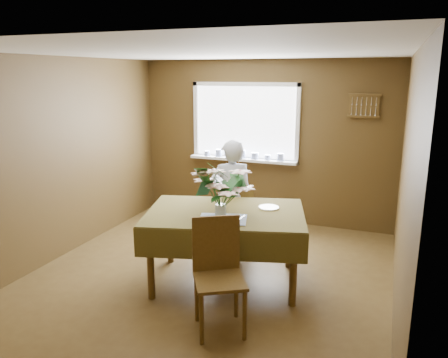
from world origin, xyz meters
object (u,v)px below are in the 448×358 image
at_px(chair_near, 218,269).
at_px(seated_woman, 231,198).
at_px(dining_table, 225,220).
at_px(chair_far, 236,215).
at_px(flower_bouquet, 221,187).

height_order(chair_near, seated_woman, seated_woman).
relative_size(dining_table, chair_far, 2.13).
xyz_separation_m(dining_table, chair_far, (-0.17, 0.84, -0.22)).
xyz_separation_m(chair_far, chair_near, (0.42, -1.68, 0.05)).
height_order(seated_woman, flower_bouquet, seated_woman).
height_order(dining_table, chair_far, chair_far).
bearing_deg(dining_table, chair_near, -88.65).
bearing_deg(chair_far, dining_table, 66.22).
height_order(chair_far, seated_woman, seated_woman).
distance_m(chair_near, flower_bouquet, 0.89).
bearing_deg(chair_far, chair_near, 68.84).
relative_size(chair_far, flower_bouquet, 1.56).
bearing_deg(chair_far, seated_woman, 31.98).
distance_m(chair_far, chair_near, 1.73).
xyz_separation_m(chair_far, flower_bouquet, (0.20, -1.05, 0.65)).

